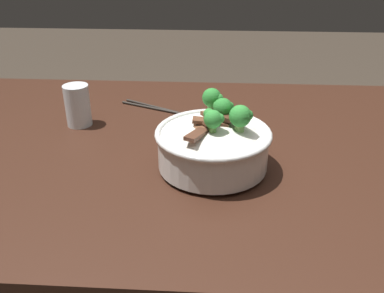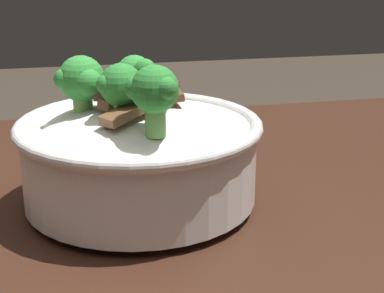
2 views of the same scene
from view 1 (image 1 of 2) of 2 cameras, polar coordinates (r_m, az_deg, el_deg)
name	(u,v)px [view 1 (image 1 of 2)]	position (r m, az deg, el deg)	size (l,w,h in m)	color
dining_table	(228,184)	(1.03, 5.00, -5.14)	(1.56, 0.90, 0.79)	#381E14
rice_bowl	(213,142)	(0.86, 2.95, 0.58)	(0.24, 0.24, 0.15)	white
drinking_glass	(78,107)	(1.10, -15.35, 5.24)	(0.06, 0.06, 0.11)	white
chopsticks_pair	(155,108)	(1.18, -5.03, 5.28)	(0.20, 0.11, 0.01)	#28231E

